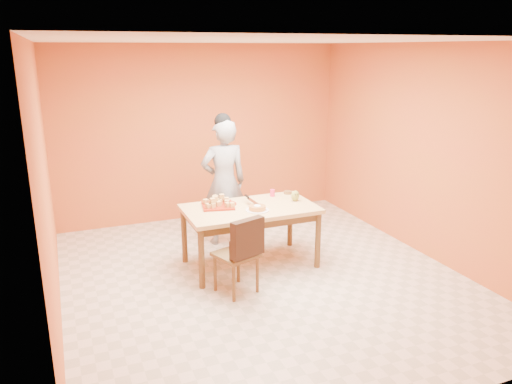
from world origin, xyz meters
name	(u,v)px	position (x,y,z in m)	size (l,w,h in m)	color
floor	(264,278)	(0.00, 0.00, 0.00)	(5.00, 5.00, 0.00)	beige
ceiling	(265,41)	(0.00, 0.00, 2.70)	(5.00, 5.00, 0.00)	white
wall_back	(202,133)	(0.00, 2.50, 1.35)	(4.50, 4.50, 0.00)	#C5512D
wall_left	(46,188)	(-2.25, 0.00, 1.35)	(5.00, 5.00, 0.00)	#C5512D
wall_right	(427,152)	(2.25, 0.00, 1.35)	(5.00, 5.00, 0.00)	#C5512D
dining_table	(250,214)	(0.00, 0.43, 0.67)	(1.60, 0.90, 0.76)	#ECB57B
dining_chair	(237,253)	(-0.41, -0.20, 0.47)	(0.54, 0.60, 0.91)	brown
pastry_pile	(218,200)	(-0.36, 0.60, 0.84)	(0.34, 0.34, 0.11)	tan
person	(224,183)	(-0.06, 1.27, 0.86)	(0.63, 0.41, 1.73)	gray
pastry_platter	(218,206)	(-0.36, 0.60, 0.77)	(0.38, 0.38, 0.02)	maroon
red_dinner_plate	(227,204)	(-0.23, 0.64, 0.77)	(0.24, 0.24, 0.01)	maroon
white_cake_plate	(257,210)	(0.03, 0.27, 0.77)	(0.28, 0.28, 0.01)	white
sponge_cake	(257,208)	(0.03, 0.27, 0.80)	(0.20, 0.20, 0.05)	#C76C33
cake_server	(253,201)	(0.04, 0.45, 0.83)	(0.05, 0.28, 0.01)	silver
egg_ornament	(295,196)	(0.62, 0.45, 0.83)	(0.11, 0.09, 0.14)	olive
magenta_glass	(272,193)	(0.44, 0.75, 0.81)	(0.06, 0.06, 0.09)	#E02152
checker_tin	(288,192)	(0.68, 0.78, 0.78)	(0.11, 0.11, 0.03)	#361A0E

